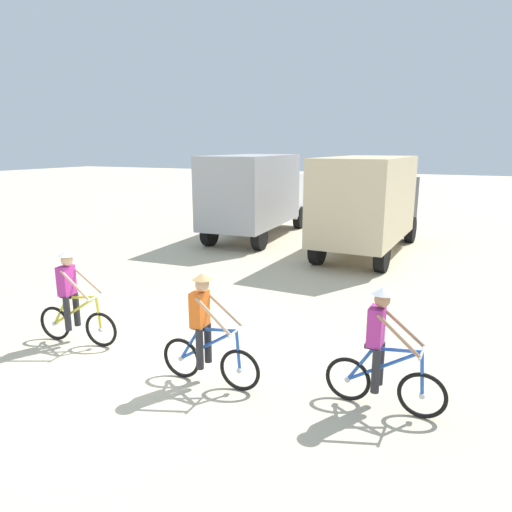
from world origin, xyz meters
TOP-DOWN VIEW (x-y plane):
  - ground_plane at (0.00, 0.00)m, footprint 120.00×120.00m
  - box_truck_grey_hauler at (-2.97, 10.79)m, footprint 2.70×6.86m
  - box_truck_tan_camper at (1.82, 9.67)m, footprint 2.66×6.85m
  - cyclist_orange_shirt at (-1.67, -0.40)m, footprint 1.72×0.52m
  - cyclist_cowboy_hat at (1.42, -0.70)m, footprint 1.73×0.52m
  - cyclist_near_camera at (4.05, -0.28)m, footprint 1.73×0.52m

SIDE VIEW (x-z plane):
  - ground_plane at x=0.00m, z-range 0.00..0.00m
  - cyclist_orange_shirt at x=-1.67m, z-range -0.06..1.76m
  - cyclist_cowboy_hat at x=1.42m, z-range -0.06..1.76m
  - cyclist_near_camera at x=4.05m, z-range -0.06..1.76m
  - box_truck_grey_hauler at x=-2.97m, z-range 0.20..3.55m
  - box_truck_tan_camper at x=1.82m, z-range 0.20..3.55m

